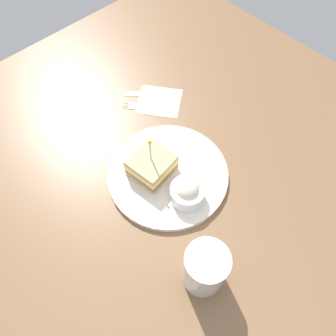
{
  "coord_description": "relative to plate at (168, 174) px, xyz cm",
  "views": [
    {
      "loc": [
        -25.65,
        -27.03,
        64.3
      ],
      "look_at": [
        0.0,
        0.0,
        3.26
      ],
      "focal_mm": 35.46,
      "sensor_mm": 36.0,
      "label": 1
    }
  ],
  "objects": [
    {
      "name": "napkin",
      "position": [
        13.64,
        17.8,
        -0.55
      ],
      "size": [
        14.56,
        14.78,
        0.15
      ],
      "primitive_type": "cube",
      "rotation": [
        0.0,
        0.0,
        8.5
      ],
      "color": "beige",
      "rests_on": "ground_plane"
    },
    {
      "name": "fork",
      "position": [
        9.3,
        19.38,
        -0.45
      ],
      "size": [
        9.69,
        10.7,
        0.35
      ],
      "color": "silver",
      "rests_on": "ground_plane"
    },
    {
      "name": "drink_glass",
      "position": [
        -10.5,
        -20.44,
        4.54
      ],
      "size": [
        7.82,
        7.82,
        11.08
      ],
      "color": "beige",
      "rests_on": "ground_plane"
    },
    {
      "name": "ground_plane",
      "position": [
        0.0,
        0.0,
        -1.63
      ],
      "size": [
        119.56,
        119.56,
        2.0
      ],
      "primitive_type": "cube",
      "color": "brown"
    },
    {
      "name": "coleslaw_bowl",
      "position": [
        -1.18,
        -7.02,
        2.73
      ],
      "size": [
        7.24,
        7.24,
        5.21
      ],
      "color": "white",
      "rests_on": "plate"
    },
    {
      "name": "plate",
      "position": [
        0.0,
        0.0,
        0.0
      ],
      "size": [
        26.72,
        26.72,
        1.26
      ],
      "primitive_type": "cylinder",
      "color": "silver",
      "rests_on": "ground_plane"
    },
    {
      "name": "sandwich_half_center",
      "position": [
        -2.3,
        2.72,
        3.16
      ],
      "size": [
        9.55,
        9.21,
        11.29
      ],
      "color": "tan",
      "rests_on": "plate"
    },
    {
      "name": "knife",
      "position": [
        12.84,
        21.77,
        -0.45
      ],
      "size": [
        9.79,
        10.03,
        0.35
      ],
      "color": "silver",
      "rests_on": "ground_plane"
    }
  ]
}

